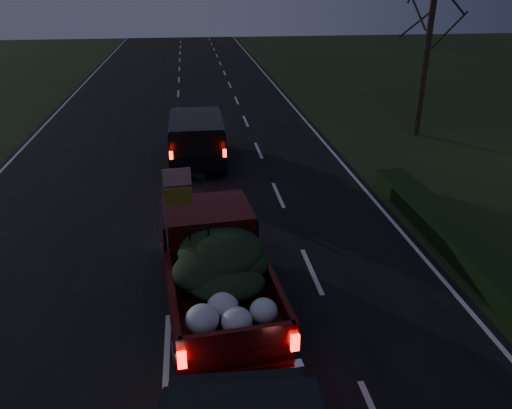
{
  "coord_description": "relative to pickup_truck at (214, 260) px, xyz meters",
  "views": [
    {
      "loc": [
        0.73,
        -8.19,
        6.86
      ],
      "look_at": [
        2.35,
        3.99,
        1.3
      ],
      "focal_mm": 35.0,
      "sensor_mm": 36.0,
      "label": 1
    }
  ],
  "objects": [
    {
      "name": "ground",
      "position": [
        -1.08,
        -1.52,
        -1.12
      ],
      "size": [
        120.0,
        120.0,
        0.0
      ],
      "primitive_type": "plane",
      "color": "black",
      "rests_on": "ground"
    },
    {
      "name": "road_asphalt",
      "position": [
        -1.08,
        -1.52,
        -1.11
      ],
      "size": [
        14.0,
        120.0,
        0.02
      ],
      "primitive_type": "cube",
      "color": "black",
      "rests_on": "ground"
    },
    {
      "name": "hedge_row",
      "position": [
        6.72,
        1.48,
        -0.82
      ],
      "size": [
        1.0,
        10.0,
        0.6
      ],
      "primitive_type": "cube",
      "color": "black",
      "rests_on": "ground"
    },
    {
      "name": "bare_tree_far",
      "position": [
        10.42,
        12.48,
        4.11
      ],
      "size": [
        3.6,
        3.6,
        7.0
      ],
      "color": "black",
      "rests_on": "ground"
    },
    {
      "name": "pickup_truck",
      "position": [
        0.0,
        0.0,
        0.0
      ],
      "size": [
        2.68,
        5.88,
        2.99
      ],
      "rotation": [
        0.0,
        0.0,
        0.09
      ],
      "color": "#40080A",
      "rests_on": "ground"
    },
    {
      "name": "lead_suv",
      "position": [
        -0.15,
        10.05,
        -0.0
      ],
      "size": [
        2.17,
        5.16,
        1.48
      ],
      "rotation": [
        0.0,
        0.0,
        -0.0
      ],
      "color": "black",
      "rests_on": "ground"
    }
  ]
}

